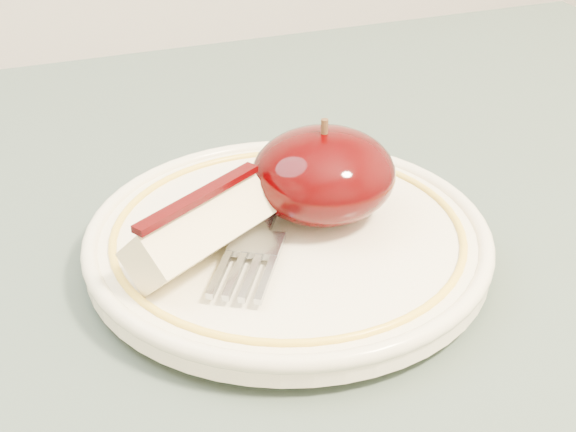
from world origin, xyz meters
name	(u,v)px	position (x,y,z in m)	size (l,w,h in m)	color
plate	(288,238)	(-0.01, 0.09, 0.76)	(0.22, 0.22, 0.02)	white
apple_half	(323,174)	(0.02, 0.10, 0.79)	(0.08, 0.08, 0.06)	black
apple_wedge	(201,230)	(-0.06, 0.08, 0.79)	(0.09, 0.07, 0.04)	beige
fork	(271,208)	(-0.01, 0.10, 0.77)	(0.11, 0.17, 0.00)	#95989E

